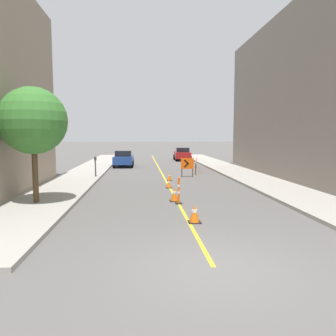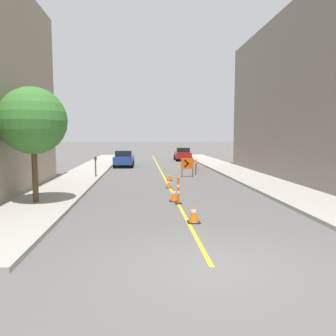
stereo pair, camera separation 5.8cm
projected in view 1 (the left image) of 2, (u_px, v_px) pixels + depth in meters
ground_plane at (214, 267)px, 7.63m from camera, size 300.00×300.00×0.00m
lane_stripe at (160, 171)px, 28.57m from camera, size 0.12×42.24×0.01m
sidewalk_left at (89, 170)px, 28.06m from camera, size 3.09×42.24×0.15m
sidewalk_right at (229, 169)px, 29.06m from camera, size 3.09×42.24×0.15m
building_facade_right at (329, 96)px, 21.39m from camera, size 6.00×23.57×11.30m
traffic_cone_nearest at (194, 214)px, 11.51m from camera, size 0.44×0.44×0.65m
traffic_cone_second at (174, 194)px, 15.26m from camera, size 0.44×0.44×0.65m
traffic_cone_third at (169, 184)px, 19.11m from camera, size 0.36×0.36×0.53m
traffic_cone_fourth at (169, 177)px, 22.26m from camera, size 0.35×0.35×0.54m
delineator_post_front at (179, 192)px, 14.65m from camera, size 0.31×0.31×1.20m
arrow_barricade_primary at (187, 164)px, 24.11m from camera, size 0.95×0.13×1.40m
safety_mesh_fence at (196, 165)px, 28.66m from camera, size 1.26×6.72×0.91m
parked_car_curb_near at (124, 158)px, 32.20m from camera, size 1.94×4.32×1.59m
parked_car_curb_mid at (182, 154)px, 40.10m from camera, size 1.98×4.37×1.59m
parking_meter_near_curb at (95, 163)px, 23.07m from camera, size 0.12×0.11×1.43m
parking_meter_far_curb at (96, 162)px, 23.42m from camera, size 0.12×0.11×1.41m
street_tree_left_near at (33, 121)px, 13.99m from camera, size 2.88×2.88×4.98m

